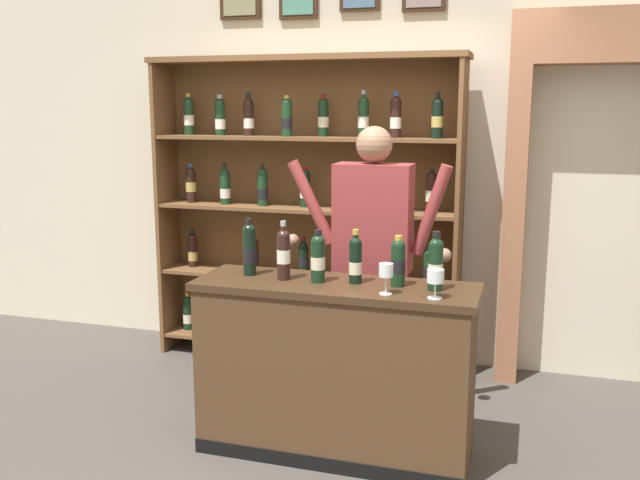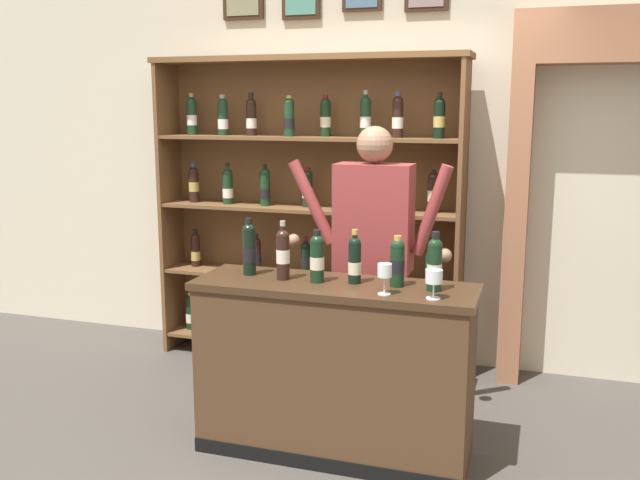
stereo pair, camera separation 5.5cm
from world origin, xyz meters
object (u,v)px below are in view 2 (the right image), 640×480
tasting_bottle_vin_santo (249,248)px  wine_glass_right (385,272)px  tasting_counter (334,369)px  tasting_bottle_super_tuscan (355,260)px  tasting_bottle_riserva (397,261)px  tasting_bottle_grappa (317,257)px  tasting_bottle_brunello (283,253)px  shopkeeper (373,239)px  tasting_bottle_chianti (435,263)px  wine_shelf (309,204)px  wine_glass_spare (434,278)px

tasting_bottle_vin_santo → wine_glass_right: size_ratio=2.02×
tasting_counter → wine_glass_right: size_ratio=9.60×
tasting_bottle_super_tuscan → tasting_bottle_riserva: (0.23, 0.01, 0.00)m
tasting_bottle_super_tuscan → tasting_bottle_grappa: bearing=-168.4°
tasting_bottle_grappa → tasting_bottle_riserva: size_ratio=1.05×
tasting_bottle_grappa → tasting_bottle_riserva: (0.42, 0.05, -0.00)m
tasting_bottle_brunello → tasting_bottle_super_tuscan: (0.39, 0.03, -0.02)m
shopkeeper → tasting_bottle_chianti: shopkeeper is taller
tasting_bottle_vin_santo → wine_glass_right: 0.82m
shopkeeper → tasting_bottle_brunello: size_ratio=5.52×
tasting_bottle_riserva → tasting_bottle_super_tuscan: bearing=-178.6°
wine_shelf → tasting_bottle_super_tuscan: bearing=-61.6°
tasting_bottle_chianti → tasting_bottle_riserva: bearing=171.5°
wine_shelf → shopkeeper: (0.68, -0.79, -0.07)m
tasting_bottle_chianti → wine_shelf: bearing=130.4°
wine_shelf → shopkeeper: 1.04m
wine_glass_right → tasting_bottle_vin_santo: bearing=167.5°
wine_shelf → tasting_bottle_brunello: (0.31, -1.33, -0.07)m
tasting_counter → shopkeeper: bearing=82.4°
tasting_counter → shopkeeper: shopkeeper is taller
tasting_bottle_super_tuscan → tasting_bottle_riserva: tasting_bottle_super_tuscan is taller
wine_glass_right → wine_shelf: bearing=121.5°
tasting_bottle_vin_santo → tasting_bottle_brunello: 0.22m
shopkeeper → wine_glass_spare: (0.47, -0.69, -0.04)m
tasting_bottle_vin_santo → wine_glass_spare: 1.06m
wine_glass_right → tasting_bottle_brunello: bearing=166.8°
tasting_bottle_vin_santo → tasting_bottle_riserva: (0.83, 0.00, -0.02)m
tasting_bottle_chianti → tasting_bottle_vin_santo: bearing=178.4°
tasting_bottle_brunello → wine_glass_right: size_ratio=2.04×
shopkeeper → tasting_bottle_chianti: 0.70m
tasting_counter → tasting_bottle_grappa: size_ratio=5.35×
wine_shelf → tasting_bottle_riserva: 1.59m
tasting_bottle_brunello → wine_glass_right: 0.60m
tasting_bottle_brunello → tasting_bottle_riserva: 0.62m
wine_shelf → tasting_bottle_brunello: size_ratio=7.14×
tasting_bottle_brunello → tasting_bottle_chianti: bearing=0.8°
shopkeeper → tasting_bottle_super_tuscan: 0.51m
tasting_bottle_super_tuscan → wine_glass_right: size_ratio=1.84×
wine_shelf → tasting_bottle_super_tuscan: wine_shelf is taller
tasting_bottle_brunello → wine_glass_spare: tasting_bottle_brunello is taller
tasting_bottle_vin_santo → tasting_bottle_chianti: (1.03, -0.03, -0.01)m
wine_shelf → wine_glass_right: bearing=-58.5°
tasting_bottle_grappa → wine_glass_right: bearing=-18.6°
wine_glass_right → wine_glass_spare: size_ratio=1.08×
wine_shelf → tasting_bottle_vin_santo: bearing=-85.6°
tasting_bottle_brunello → tasting_bottle_grappa: 0.19m
tasting_bottle_vin_santo → tasting_bottle_grappa: 0.41m
tasting_bottle_super_tuscan → tasting_bottle_chianti: bearing=-3.2°
tasting_bottle_riserva → tasting_bottle_chianti: tasting_bottle_chianti is taller
wine_shelf → tasting_counter: (0.60, -1.34, -0.70)m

